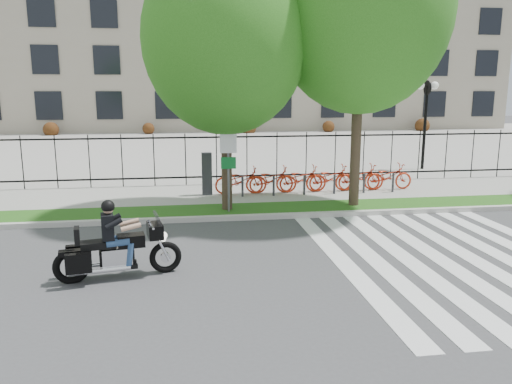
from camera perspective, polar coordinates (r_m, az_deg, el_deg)
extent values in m
plane|color=#3E3D40|center=(10.92, -1.12, -8.70)|extent=(120.00, 120.00, 0.00)
cube|color=#B1AEA7|center=(14.79, -3.13, -2.97)|extent=(60.00, 0.20, 0.15)
cube|color=#235415|center=(15.62, -3.41, -2.20)|extent=(60.00, 1.50, 0.15)
cube|color=gray|center=(18.05, -4.10, -0.33)|extent=(60.00, 3.50, 0.15)
cube|color=gray|center=(35.39, -6.25, 5.43)|extent=(80.00, 34.00, 0.10)
cube|color=gray|center=(55.53, -7.32, 17.89)|extent=(60.00, 20.00, 20.00)
cylinder|color=black|center=(24.93, 18.72, 6.85)|extent=(0.14, 0.14, 4.00)
cylinder|color=black|center=(24.87, 19.00, 11.21)|extent=(0.06, 0.70, 0.70)
sphere|color=white|center=(24.71, 18.28, 11.49)|extent=(0.36, 0.36, 0.36)
sphere|color=white|center=(25.03, 19.74, 11.39)|extent=(0.36, 0.36, 0.36)
cylinder|color=#34251C|center=(15.28, -3.39, 4.75)|extent=(0.32, 0.32, 3.65)
ellipsoid|color=#226216|center=(15.25, -3.54, 17.13)|extent=(4.89, 4.89, 5.62)
cylinder|color=#34251C|center=(16.12, 11.37, 6.19)|extent=(0.32, 0.32, 4.38)
ellipsoid|color=#226216|center=(16.23, 11.93, 19.73)|extent=(5.42, 5.42, 6.24)
cube|color=#2D2D33|center=(17.62, -5.64, 2.08)|extent=(0.35, 0.25, 1.50)
imported|color=red|center=(17.76, -1.75, 1.35)|extent=(1.85, 0.65, 0.97)
cylinder|color=#2D2D33|center=(17.30, -1.56, 0.61)|extent=(0.08, 0.08, 0.70)
imported|color=red|center=(17.92, 1.75, 1.44)|extent=(1.85, 0.65, 0.97)
cylinder|color=#2D2D33|center=(17.46, 2.03, 0.71)|extent=(0.08, 0.08, 0.70)
imported|color=red|center=(18.14, 5.17, 1.52)|extent=(1.85, 0.65, 0.97)
cylinder|color=#2D2D33|center=(17.69, 5.54, 0.80)|extent=(0.08, 0.08, 0.70)
imported|color=red|center=(18.43, 8.50, 1.59)|extent=(1.85, 0.65, 0.97)
cylinder|color=#2D2D33|center=(17.98, 8.95, 0.89)|extent=(0.08, 0.08, 0.70)
imported|color=red|center=(18.77, 11.72, 1.66)|extent=(1.85, 0.65, 0.97)
cylinder|color=#2D2D33|center=(18.33, 12.23, 0.98)|extent=(0.08, 0.08, 0.70)
imported|color=red|center=(19.17, 14.81, 1.72)|extent=(1.85, 0.65, 0.97)
cylinder|color=#2D2D33|center=(18.75, 15.38, 1.05)|extent=(0.08, 0.08, 0.70)
cylinder|color=#59595B|center=(15.02, -3.17, 2.41)|extent=(0.07, 0.07, 2.50)
cube|color=white|center=(14.87, -3.19, 5.62)|extent=(0.50, 0.03, 0.60)
cube|color=#0C6626|center=(14.94, -3.16, 3.33)|extent=(0.45, 0.03, 0.35)
torus|color=black|center=(10.76, -10.30, -7.33)|extent=(0.69, 0.25, 0.68)
torus|color=black|center=(10.68, -20.35, -8.03)|extent=(0.73, 0.27, 0.72)
cube|color=black|center=(10.56, -11.47, -4.33)|extent=(0.39, 0.58, 0.29)
cube|color=#26262B|center=(10.50, -11.15, -3.12)|extent=(0.23, 0.51, 0.30)
cube|color=silver|center=(10.64, -15.60, -7.18)|extent=(0.64, 0.43, 0.39)
cube|color=black|center=(10.56, -14.09, -5.39)|extent=(0.59, 0.43, 0.26)
cube|color=black|center=(10.54, -17.56, -5.73)|extent=(0.74, 0.47, 0.14)
cube|color=black|center=(10.48, -19.79, -4.74)|extent=(0.16, 0.35, 0.33)
cube|color=black|center=(10.34, -19.63, -7.69)|extent=(0.51, 0.24, 0.39)
cube|color=black|center=(10.90, -19.60, -6.70)|extent=(0.51, 0.24, 0.39)
cube|color=black|center=(10.45, -16.60, -3.81)|extent=(0.30, 0.43, 0.51)
sphere|color=tan|center=(10.36, -16.56, -1.80)|extent=(0.23, 0.23, 0.23)
sphere|color=black|center=(10.35, -16.57, -1.59)|extent=(0.27, 0.27, 0.27)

